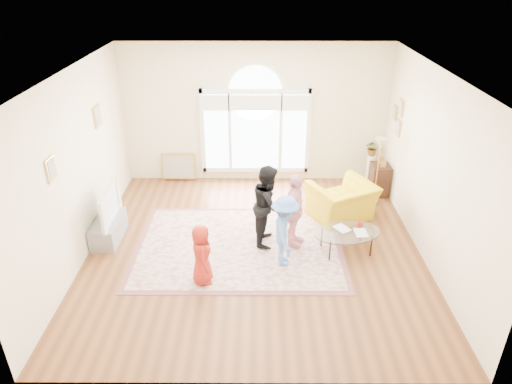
{
  "coord_description": "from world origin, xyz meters",
  "views": [
    {
      "loc": [
        0.06,
        -7.0,
        4.76
      ],
      "look_at": [
        0.03,
        0.3,
        1.01
      ],
      "focal_mm": 32.0,
      "sensor_mm": 36.0,
      "label": 1
    }
  ],
  "objects_px": {
    "tv_console": "(109,229)",
    "television": "(105,205)",
    "coffee_table": "(347,233)",
    "armchair": "(342,201)",
    "area_rug": "(239,246)"
  },
  "relations": [
    {
      "from": "tv_console",
      "to": "coffee_table",
      "type": "xyz_separation_m",
      "value": [
        4.4,
        -0.4,
        0.19
      ]
    },
    {
      "from": "area_rug",
      "to": "television",
      "type": "xyz_separation_m",
      "value": [
        -2.46,
        0.24,
        0.73
      ]
    },
    {
      "from": "tv_console",
      "to": "television",
      "type": "xyz_separation_m",
      "value": [
        0.01,
        0.0,
        0.53
      ]
    },
    {
      "from": "area_rug",
      "to": "coffee_table",
      "type": "xyz_separation_m",
      "value": [
        1.94,
        -0.16,
        0.39
      ]
    },
    {
      "from": "area_rug",
      "to": "tv_console",
      "type": "relative_size",
      "value": 3.6
    },
    {
      "from": "tv_console",
      "to": "armchair",
      "type": "height_order",
      "value": "armchair"
    },
    {
      "from": "coffee_table",
      "to": "armchair",
      "type": "height_order",
      "value": "armchair"
    },
    {
      "from": "tv_console",
      "to": "coffee_table",
      "type": "height_order",
      "value": "coffee_table"
    },
    {
      "from": "tv_console",
      "to": "coffee_table",
      "type": "distance_m",
      "value": 4.43
    },
    {
      "from": "tv_console",
      "to": "television",
      "type": "height_order",
      "value": "television"
    },
    {
      "from": "television",
      "to": "coffee_table",
      "type": "bearing_deg",
      "value": -5.18
    },
    {
      "from": "area_rug",
      "to": "tv_console",
      "type": "xyz_separation_m",
      "value": [
        -2.46,
        0.24,
        0.2
      ]
    },
    {
      "from": "tv_console",
      "to": "television",
      "type": "distance_m",
      "value": 0.53
    },
    {
      "from": "area_rug",
      "to": "tv_console",
      "type": "distance_m",
      "value": 2.48
    },
    {
      "from": "tv_console",
      "to": "television",
      "type": "bearing_deg",
      "value": 0.0
    }
  ]
}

